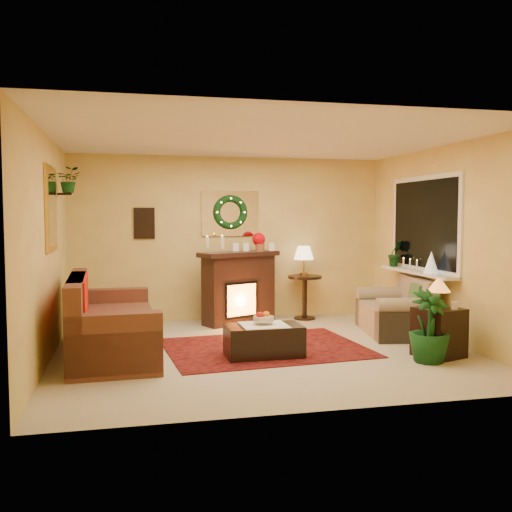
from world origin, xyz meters
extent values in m
plane|color=beige|center=(0.00, 0.00, 0.00)|extent=(5.00, 5.00, 0.00)
plane|color=white|center=(0.00, 0.00, 2.60)|extent=(5.00, 5.00, 0.00)
plane|color=#EFD88C|center=(0.00, 2.25, 1.30)|extent=(5.00, 5.00, 0.00)
plane|color=#EFD88C|center=(0.00, -2.25, 1.30)|extent=(5.00, 5.00, 0.00)
plane|color=#EFD88C|center=(-2.50, 0.00, 1.30)|extent=(4.50, 4.50, 0.00)
plane|color=#EFD88C|center=(2.50, 0.00, 1.30)|extent=(4.50, 4.50, 0.00)
cube|color=#501313|center=(0.06, 0.10, 0.01)|extent=(2.59, 2.03, 0.01)
cube|color=brown|center=(-1.80, 0.17, 0.43)|extent=(1.06, 2.26, 0.96)
cube|color=red|center=(-1.86, 0.36, 0.46)|extent=(0.83, 1.34, 0.02)
cube|color=black|center=(0.06, 1.82, 0.55)|extent=(1.19, 0.79, 1.04)
sphere|color=#CC0006|center=(0.38, 1.82, 1.30)|extent=(0.20, 0.20, 0.20)
cylinder|color=beige|center=(-0.43, 1.82, 1.26)|extent=(0.06, 0.06, 0.17)
cylinder|color=silver|center=(-0.20, 1.82, 1.26)|extent=(0.06, 0.06, 0.19)
cube|color=white|center=(0.00, 2.23, 1.70)|extent=(0.92, 0.02, 0.72)
torus|color=#194719|center=(0.00, 2.19, 1.72)|extent=(0.55, 0.11, 0.55)
cube|color=#381E11|center=(-1.35, 2.23, 1.55)|extent=(0.32, 0.03, 0.48)
cube|color=gold|center=(-2.48, 0.30, 1.75)|extent=(0.03, 0.84, 1.00)
imported|color=#194719|center=(-2.34, 1.05, 1.97)|extent=(0.33, 0.28, 0.36)
cube|color=gray|center=(2.06, 0.59, 0.42)|extent=(1.02, 1.49, 0.79)
cube|color=white|center=(2.48, 0.55, 1.55)|extent=(0.03, 1.86, 1.36)
cube|color=black|center=(2.47, 0.55, 1.55)|extent=(0.02, 1.70, 1.22)
cube|color=white|center=(2.38, 0.55, 0.87)|extent=(0.22, 1.86, 0.04)
cone|color=white|center=(2.36, 0.13, 1.04)|extent=(0.20, 0.20, 0.30)
imported|color=black|center=(2.38, 1.22, 1.08)|extent=(0.29, 0.23, 0.52)
cylinder|color=#402513|center=(1.16, 1.93, 0.33)|extent=(0.56, 0.56, 0.70)
cone|color=beige|center=(1.15, 1.94, 0.88)|extent=(0.32, 0.32, 0.49)
cube|color=#3D1710|center=(1.97, -0.76, 0.27)|extent=(0.60, 0.60, 0.58)
cone|color=#FFA90F|center=(1.94, -0.78, 0.74)|extent=(0.27, 0.27, 0.40)
cube|color=black|center=(-0.05, -0.31, 0.21)|extent=(0.90, 0.51, 0.38)
cylinder|color=silver|center=(-0.05, -0.29, 0.45)|extent=(0.25, 0.25, 0.06)
imported|color=#1E421C|center=(1.72, -0.97, 0.45)|extent=(1.64, 1.64, 2.47)
camera|label=1|loc=(-1.61, -6.77, 1.68)|focal=40.00mm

